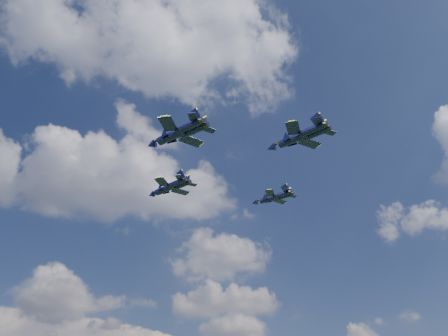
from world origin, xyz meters
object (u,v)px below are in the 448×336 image
Objects in this scene: jet_left at (170,136)px; jet_slot at (291,140)px; jet_lead at (165,189)px; jet_right at (268,199)px.

jet_left is 26.94m from jet_slot.
jet_slot is (27.37, -27.61, 0.14)m from jet_lead.
jet_lead is 0.93× the size of jet_left.
jet_slot reaches higher than jet_lead.
jet_left is (0.52, -28.11, -2.07)m from jet_lead.
jet_left is at bearing 178.57° from jet_right.
jet_right is at bearing 42.91° from jet_slot.
jet_lead is 29.39m from jet_right.
jet_lead is 0.95× the size of jet_slot.
jet_lead reaches higher than jet_left.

